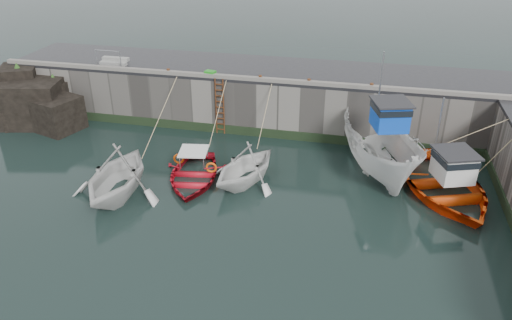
% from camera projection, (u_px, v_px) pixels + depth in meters
% --- Properties ---
extents(ground, '(120.00, 120.00, 0.00)m').
position_uv_depth(ground, '(197.00, 242.00, 19.17)').
color(ground, black).
rests_on(ground, ground).
extents(quay_back, '(30.00, 5.00, 3.00)m').
position_uv_depth(quay_back, '(265.00, 95.00, 29.28)').
color(quay_back, slate).
rests_on(quay_back, ground).
extents(road_back, '(30.00, 5.00, 0.16)m').
position_uv_depth(road_back, '(265.00, 69.00, 28.55)').
color(road_back, black).
rests_on(road_back, quay_back).
extents(kerb_back, '(30.00, 0.30, 0.20)m').
position_uv_depth(kerb_back, '(256.00, 79.00, 26.44)').
color(kerb_back, slate).
rests_on(kerb_back, road_back).
extents(algae_back, '(30.00, 0.08, 0.50)m').
position_uv_depth(algae_back, '(255.00, 132.00, 27.66)').
color(algae_back, black).
rests_on(algae_back, ground).
extents(rock_outcrop, '(5.85, 4.24, 3.41)m').
position_uv_depth(rock_outcrop, '(36.00, 102.00, 29.02)').
color(rock_outcrop, black).
rests_on(rock_outcrop, ground).
extents(ladder, '(0.51, 0.08, 3.20)m').
position_uv_depth(ladder, '(220.00, 107.00, 27.40)').
color(ladder, '#3F1E0F').
rests_on(ladder, ground).
extents(boat_near_white, '(4.51, 5.16, 2.61)m').
position_uv_depth(boat_near_white, '(119.00, 194.00, 22.28)').
color(boat_near_white, silver).
rests_on(boat_near_white, ground).
extents(boat_near_white_rope, '(0.04, 5.58, 3.10)m').
position_uv_depth(boat_near_white_rope, '(162.00, 147.00, 26.58)').
color(boat_near_white_rope, tan).
rests_on(boat_near_white_rope, ground).
extents(boat_near_blue, '(4.02, 5.10, 0.96)m').
position_uv_depth(boat_near_blue, '(193.00, 179.00, 23.47)').
color(boat_near_blue, red).
rests_on(boat_near_blue, ground).
extents(boat_near_blue_rope, '(0.04, 3.92, 3.10)m').
position_uv_depth(boat_near_blue_rope, '(218.00, 144.00, 26.90)').
color(boat_near_blue_rope, tan).
rests_on(boat_near_blue_rope, ground).
extents(boat_near_blacktrim, '(4.95, 5.26, 2.21)m').
position_uv_depth(boat_near_blacktrim, '(245.00, 181.00, 23.29)').
color(boat_near_blacktrim, silver).
rests_on(boat_near_blacktrim, ground).
extents(boat_near_blacktrim_rope, '(0.04, 3.66, 3.10)m').
position_uv_depth(boat_near_blacktrim_rope, '(262.00, 147.00, 26.57)').
color(boat_near_blacktrim_rope, tan).
rests_on(boat_near_blacktrim_rope, ground).
extents(boat_far_white, '(4.89, 7.98, 5.89)m').
position_uv_depth(boat_far_white, '(381.00, 149.00, 23.64)').
color(boat_far_white, silver).
rests_on(boat_far_white, ground).
extents(boat_far_orange, '(6.78, 7.93, 4.39)m').
position_uv_depth(boat_far_orange, '(443.00, 184.00, 22.23)').
color(boat_far_orange, '#FF4D0D').
rests_on(boat_far_orange, ground).
extents(fish_crate, '(0.62, 0.51, 0.30)m').
position_uv_depth(fish_crate, '(210.00, 74.00, 27.08)').
color(fish_crate, '#1D911A').
rests_on(fish_crate, road_back).
extents(railing, '(1.60, 1.05, 1.00)m').
position_uv_depth(railing, '(114.00, 61.00, 29.07)').
color(railing, '#A5A8AD').
rests_on(railing, road_back).
extents(bollard_a, '(0.18, 0.18, 0.28)m').
position_uv_depth(bollard_a, '(168.00, 71.00, 27.50)').
color(bollard_a, '#3F1E0F').
rests_on(bollard_a, road_back).
extents(bollard_b, '(0.18, 0.18, 0.28)m').
position_uv_depth(bollard_b, '(212.00, 74.00, 27.00)').
color(bollard_b, '#3F1E0F').
rests_on(bollard_b, road_back).
extents(bollard_c, '(0.18, 0.18, 0.28)m').
position_uv_depth(bollard_c, '(260.00, 78.00, 26.47)').
color(bollard_c, '#3F1E0F').
rests_on(bollard_c, road_back).
extents(bollard_d, '(0.18, 0.18, 0.28)m').
position_uv_depth(bollard_d, '(309.00, 81.00, 25.95)').
color(bollard_d, '#3F1E0F').
rests_on(bollard_d, road_back).
extents(bollard_e, '(0.18, 0.18, 0.28)m').
position_uv_depth(bollard_e, '(372.00, 86.00, 25.32)').
color(bollard_e, '#3F1E0F').
rests_on(bollard_e, road_back).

